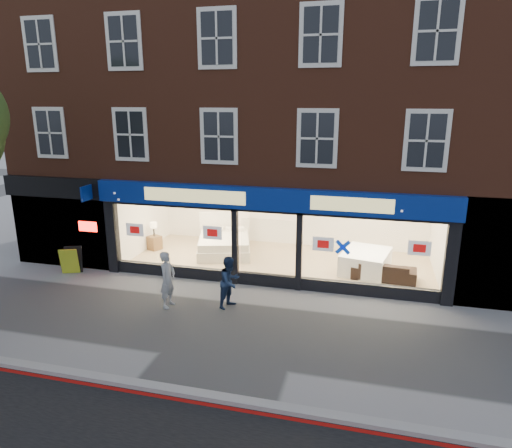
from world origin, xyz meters
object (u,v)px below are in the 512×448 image
at_px(mattress_stack, 365,261).
at_px(sofa, 384,270).
at_px(display_bed, 224,243).
at_px(a_board, 71,260).
at_px(pedestrian_blue, 230,282).
at_px(pedestrian_grey, 168,279).

bearing_deg(mattress_stack, sofa, -43.01).
bearing_deg(display_bed, a_board, -161.86).
xyz_separation_m(mattress_stack, a_board, (-9.95, -2.45, 0.01)).
distance_m(a_board, pedestrian_blue, 6.29).
relative_size(mattress_stack, a_board, 2.23).
bearing_deg(a_board, sofa, -10.67).
bearing_deg(pedestrian_grey, display_bed, 4.13).
xyz_separation_m(a_board, pedestrian_blue, (6.17, -1.16, 0.30)).
xyz_separation_m(mattress_stack, pedestrian_grey, (-5.55, -4.04, 0.38)).
distance_m(mattress_stack, a_board, 10.25).
distance_m(mattress_stack, pedestrian_blue, 5.24).
bearing_deg(pedestrian_grey, a_board, 76.23).
height_order(display_bed, pedestrian_grey, pedestrian_grey).
bearing_deg(a_board, mattress_stack, -6.95).
bearing_deg(a_board, pedestrian_blue, -31.46).
bearing_deg(pedestrian_blue, a_board, 102.05).
relative_size(mattress_stack, pedestrian_blue, 1.37).
xyz_separation_m(sofa, pedestrian_grey, (-6.15, -3.47, 0.44)).
distance_m(mattress_stack, sofa, 0.83).
relative_size(sofa, a_board, 2.20).
relative_size(sofa, pedestrian_blue, 1.35).
bearing_deg(sofa, pedestrian_grey, 33.43).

